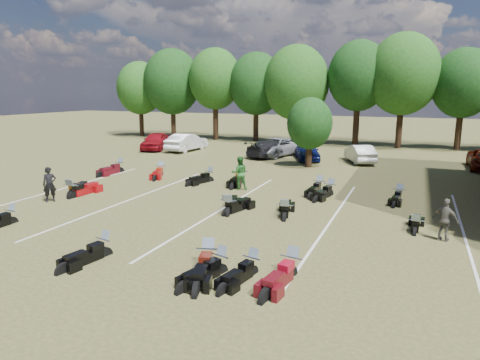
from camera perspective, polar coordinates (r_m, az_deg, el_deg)
The scene contains 32 objects.
ground at distance 16.13m, azimuth 2.97°, elevation -7.59°, with size 160.00×160.00×0.00m, color brown.
car_0 at distance 40.38m, azimuth -11.16°, elevation 5.12°, with size 1.90×4.73×1.61m, color maroon.
car_1 at distance 39.17m, azimuth -7.14°, elevation 5.03°, with size 1.67×4.80×1.58m, color silver.
car_2 at distance 35.84m, azimuth 4.71°, elevation 4.40°, with size 2.50×5.42×1.51m, color gray.
car_3 at distance 35.23m, azimuth 4.21°, elevation 4.19°, with size 1.97×4.85×1.41m, color black.
car_4 at distance 34.16m, azimuth 8.96°, elevation 3.81°, with size 1.62×4.03×1.37m, color #0B1452.
car_5 at distance 33.74m, azimuth 15.67°, elevation 3.41°, with size 1.45×4.15×1.37m, color beige.
person_black at distance 22.87m, azimuth -24.05°, elevation -0.54°, with size 0.63×0.41×1.73m, color black.
person_green at distance 23.53m, azimuth -0.06°, elevation 0.96°, with size 0.90×0.70×1.85m, color #276526.
person_grey at distance 17.17m, azimuth 25.67°, elevation -4.81°, with size 0.92×0.38×1.57m, color #524F46.
motorcycle_0 at distance 20.01m, azimuth -28.16°, elevation -5.15°, with size 0.65×2.03×1.13m, color black, non-canonical shape.
motorcycle_2 at distance 15.01m, azimuth -17.62°, elevation -9.66°, with size 0.68×2.14×1.20m, color black, non-canonical shape.
motorcycle_3 at distance 13.08m, azimuth -2.70°, elevation -12.36°, with size 0.67×2.11×1.18m, color black, non-canonical shape.
motorcycle_4 at distance 12.99m, azimuth 1.57°, elevation -12.53°, with size 0.64×1.99×1.11m, color black, non-canonical shape.
motorcycle_5 at distance 13.45m, azimuth -4.28°, elevation -11.68°, with size 0.75×2.36×1.31m, color black, non-canonical shape.
motorcycle_6 at distance 12.93m, azimuth 6.80°, elevation -12.74°, with size 0.73×2.29×1.28m, color #4E0B11, non-canonical shape.
motorcycle_7 at distance 23.41m, azimuth -21.36°, elevation -2.24°, with size 0.77×2.43×1.36m, color maroon, non-canonical shape.
motorcycle_8 at distance 23.70m, azimuth -21.61°, elevation -2.09°, with size 0.74×2.33×1.30m, color black, non-canonical shape.
motorcycle_9 at distance 18.89m, azimuth -1.70°, elevation -4.66°, with size 0.72×2.27×1.27m, color black, non-canonical shape.
motorcycle_10 at distance 18.29m, azimuth 5.95°, elevation -5.28°, with size 0.74×2.31×1.29m, color black, non-canonical shape.
motorcycle_11 at distance 18.86m, azimuth -1.57°, elevation -4.69°, with size 0.76×2.39×1.33m, color black, non-canonical shape.
motorcycle_12 at distance 17.72m, azimuth 22.25°, elevation -6.68°, with size 0.64×2.00×1.11m, color black, non-canonical shape.
motorcycle_14 at distance 29.71m, azimuth -15.72°, elevation 0.98°, with size 0.77×2.42×1.35m, color #4B0A13, non-canonical shape.
motorcycle_15 at distance 28.01m, azimuth -10.46°, elevation 0.59°, with size 0.73×2.28×1.27m, color maroon, non-canonical shape.
motorcycle_16 at distance 25.76m, azimuth -4.10°, elevation -0.22°, with size 0.71×2.23×1.24m, color black, non-canonical shape.
motorcycle_17 at distance 25.45m, azimuth 0.21°, elevation -0.33°, with size 0.79×2.49×1.39m, color black, non-canonical shape.
motorcycle_18 at distance 23.48m, azimuth 10.45°, elevation -1.57°, with size 0.70×2.21×1.23m, color black, non-canonical shape.
motorcycle_19 at distance 22.76m, azimuth 11.88°, elevation -2.05°, with size 0.70×2.21×1.23m, color black, non-canonical shape.
motorcycle_20 at distance 22.76m, azimuth 20.40°, elevation -2.55°, with size 0.65×2.03×1.13m, color black, non-canonical shape.
tree_line at distance 43.78m, azimuth 14.94°, elevation 12.68°, with size 56.00×6.00×9.79m.
young_tree_midfield at distance 30.75m, azimuth 9.28°, elevation 7.44°, with size 3.20×3.20×4.70m.
parking_lines at distance 19.86m, azimuth -2.30°, elevation -3.82°, with size 20.10×14.00×0.01m.
Camera 1 is at (5.05, -14.35, 5.35)m, focal length 32.00 mm.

